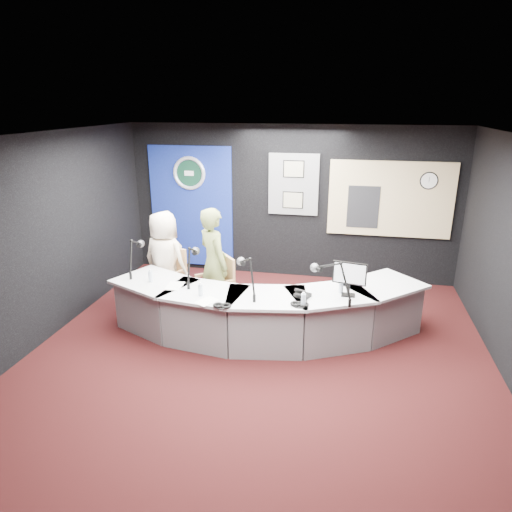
% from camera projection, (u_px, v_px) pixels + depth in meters
% --- Properties ---
extents(ground, '(6.00, 6.00, 0.00)m').
position_uv_depth(ground, '(259.00, 355.00, 6.02)').
color(ground, black).
rests_on(ground, ground).
extents(ceiling, '(6.00, 6.00, 0.02)m').
position_uv_depth(ceiling, '(259.00, 137.00, 5.11)').
color(ceiling, silver).
rests_on(ceiling, ground).
extents(wall_back, '(6.00, 0.02, 2.80)m').
position_uv_depth(wall_back, '(290.00, 203.00, 8.35)').
color(wall_back, black).
rests_on(wall_back, ground).
extents(wall_front, '(6.00, 0.02, 2.80)m').
position_uv_depth(wall_front, '(165.00, 409.00, 2.78)').
color(wall_front, black).
rests_on(wall_front, ground).
extents(wall_left, '(0.02, 6.00, 2.80)m').
position_uv_depth(wall_left, '(40.00, 240.00, 6.13)').
color(wall_left, black).
rests_on(wall_left, ground).
extents(broadcast_desk, '(4.50, 1.90, 0.75)m').
position_uv_depth(broadcast_desk, '(263.00, 311.00, 6.42)').
color(broadcast_desk, silver).
rests_on(broadcast_desk, ground).
extents(backdrop_panel, '(1.60, 0.05, 2.30)m').
position_uv_depth(backdrop_panel, '(191.00, 207.00, 8.72)').
color(backdrop_panel, navy).
rests_on(backdrop_panel, wall_back).
extents(agency_seal, '(0.63, 0.07, 0.63)m').
position_uv_depth(agency_seal, '(189.00, 173.00, 8.48)').
color(agency_seal, silver).
rests_on(agency_seal, backdrop_panel).
extents(seal_center, '(0.48, 0.01, 0.48)m').
position_uv_depth(seal_center, '(189.00, 173.00, 8.48)').
color(seal_center, '#0E3322').
rests_on(seal_center, backdrop_panel).
extents(pinboard, '(0.90, 0.04, 1.10)m').
position_uv_depth(pinboard, '(293.00, 185.00, 8.20)').
color(pinboard, slate).
rests_on(pinboard, wall_back).
extents(framed_photo_upper, '(0.34, 0.02, 0.27)m').
position_uv_depth(framed_photo_upper, '(294.00, 169.00, 8.08)').
color(framed_photo_upper, gray).
rests_on(framed_photo_upper, pinboard).
extents(framed_photo_lower, '(0.34, 0.02, 0.27)m').
position_uv_depth(framed_photo_lower, '(293.00, 200.00, 8.26)').
color(framed_photo_lower, gray).
rests_on(framed_photo_lower, pinboard).
extents(booth_window_frame, '(2.12, 0.06, 1.32)m').
position_uv_depth(booth_window_frame, '(390.00, 199.00, 7.94)').
color(booth_window_frame, tan).
rests_on(booth_window_frame, wall_back).
extents(booth_glow, '(2.00, 0.02, 1.20)m').
position_uv_depth(booth_glow, '(390.00, 199.00, 7.93)').
color(booth_glow, '#FFCBA1').
rests_on(booth_glow, booth_window_frame).
extents(equipment_rack, '(0.55, 0.02, 0.75)m').
position_uv_depth(equipment_rack, '(363.00, 207.00, 8.05)').
color(equipment_rack, black).
rests_on(equipment_rack, booth_window_frame).
extents(wall_clock, '(0.28, 0.01, 0.28)m').
position_uv_depth(wall_clock, '(429.00, 181.00, 7.69)').
color(wall_clock, white).
rests_on(wall_clock, booth_window_frame).
extents(armchair_left, '(0.74, 0.74, 0.99)m').
position_uv_depth(armchair_left, '(166.00, 278.00, 7.28)').
color(armchair_left, '#B08050').
rests_on(armchair_left, ground).
extents(armchair_right, '(0.72, 0.72, 0.91)m').
position_uv_depth(armchair_right, '(215.00, 289.00, 6.96)').
color(armchair_right, '#B08050').
rests_on(armchair_right, ground).
extents(draped_jacket, '(0.49, 0.30, 0.70)m').
position_uv_depth(draped_jacket, '(164.00, 265.00, 7.47)').
color(draped_jacket, gray).
rests_on(draped_jacket, armchair_left).
extents(person_man, '(0.88, 0.68, 1.58)m').
position_uv_depth(person_man, '(165.00, 261.00, 7.18)').
color(person_man, beige).
rests_on(person_man, ground).
extents(person_woman, '(0.74, 0.74, 1.72)m').
position_uv_depth(person_woman, '(214.00, 264.00, 6.83)').
color(person_woman, olive).
rests_on(person_woman, ground).
extents(computer_monitor, '(0.46, 0.12, 0.32)m').
position_uv_depth(computer_monitor, '(350.00, 273.00, 5.89)').
color(computer_monitor, black).
rests_on(computer_monitor, broadcast_desk).
extents(desk_phone, '(0.23, 0.21, 0.05)m').
position_uv_depth(desk_phone, '(303.00, 295.00, 5.95)').
color(desk_phone, black).
rests_on(desk_phone, broadcast_desk).
extents(headphones_near, '(0.21, 0.21, 0.04)m').
position_uv_depth(headphones_near, '(300.00, 304.00, 5.70)').
color(headphones_near, black).
rests_on(headphones_near, broadcast_desk).
extents(headphones_far, '(0.19, 0.19, 0.03)m').
position_uv_depth(headphones_far, '(222.00, 306.00, 5.67)').
color(headphones_far, black).
rests_on(headphones_far, broadcast_desk).
extents(paper_stack, '(0.23, 0.32, 0.00)m').
position_uv_depth(paper_stack, '(175.00, 286.00, 6.31)').
color(paper_stack, white).
rests_on(paper_stack, broadcast_desk).
extents(notepad, '(0.30, 0.34, 0.00)m').
position_uv_depth(notepad, '(207.00, 301.00, 5.83)').
color(notepad, white).
rests_on(notepad, broadcast_desk).
extents(boom_mic_a, '(0.22, 0.73, 0.60)m').
position_uv_depth(boom_mic_a, '(135.00, 253.00, 6.75)').
color(boom_mic_a, black).
rests_on(boom_mic_a, broadcast_desk).
extents(boom_mic_b, '(0.21, 0.73, 0.60)m').
position_uv_depth(boom_mic_b, '(192.00, 261.00, 6.41)').
color(boom_mic_b, black).
rests_on(boom_mic_b, broadcast_desk).
extents(boom_mic_c, '(0.42, 0.66, 0.60)m').
position_uv_depth(boom_mic_c, '(247.00, 272.00, 5.99)').
color(boom_mic_c, black).
rests_on(boom_mic_c, broadcast_desk).
extents(boom_mic_d, '(0.60, 0.52, 0.60)m').
position_uv_depth(boom_mic_d, '(332.00, 277.00, 5.81)').
color(boom_mic_d, black).
rests_on(boom_mic_d, broadcast_desk).
extents(water_bottles, '(2.71, 0.57, 0.18)m').
position_uv_depth(water_bottles, '(240.00, 286.00, 6.07)').
color(water_bottles, silver).
rests_on(water_bottles, broadcast_desk).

